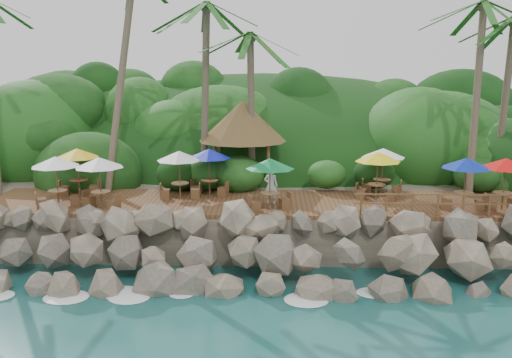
{
  "coord_description": "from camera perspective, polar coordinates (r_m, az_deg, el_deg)",
  "views": [
    {
      "loc": [
        0.77,
        -18.87,
        8.59
      ],
      "look_at": [
        0.0,
        6.0,
        3.4
      ],
      "focal_mm": 37.46,
      "sensor_mm": 36.0,
      "label": 1
    }
  ],
  "objects": [
    {
      "name": "palapa",
      "position": [
        28.86,
        -1.43,
        6.21
      ],
      "size": [
        4.74,
        4.74,
        4.6
      ],
      "color": "brown",
      "rests_on": "ground"
    },
    {
      "name": "jungle_foliage",
      "position": [
        34.96,
        0.46,
        -2.45
      ],
      "size": [
        44.0,
        16.0,
        12.0
      ],
      "primitive_type": null,
      "color": "#143811",
      "rests_on": "ground"
    },
    {
      "name": "waiter",
      "position": [
        25.03,
        1.6,
        -0.72
      ],
      "size": [
        0.7,
        0.52,
        1.75
      ],
      "primitive_type": "imported",
      "rotation": [
        0.0,
        0.0,
        2.98
      ],
      "color": "white",
      "rests_on": "terrace"
    },
    {
      "name": "railing",
      "position": [
        24.31,
        18.86,
        -2.39
      ],
      "size": [
        7.2,
        0.1,
        1.0
      ],
      "color": "brown",
      "rests_on": "terrace"
    },
    {
      "name": "seawall",
      "position": [
        22.17,
        -0.32,
        -7.82
      ],
      "size": [
        29.0,
        4.0,
        2.3
      ],
      "primitive_type": null,
      "color": "gray",
      "rests_on": "ground"
    },
    {
      "name": "jungle_hill",
      "position": [
        43.24,
        0.72,
        0.32
      ],
      "size": [
        44.8,
        28.0,
        15.4
      ],
      "primitive_type": "ellipsoid",
      "color": "#143811",
      "rests_on": "ground"
    },
    {
      "name": "ground",
      "position": [
        20.75,
        -0.53,
        -12.67
      ],
      "size": [
        140.0,
        140.0,
        0.0
      ],
      "primitive_type": "plane",
      "color": "#19514F",
      "rests_on": "ground"
    },
    {
      "name": "foam_line",
      "position": [
        21.01,
        -0.49,
        -12.26
      ],
      "size": [
        25.2,
        0.8,
        0.06
      ],
      "color": "white",
      "rests_on": "ground"
    },
    {
      "name": "land_base",
      "position": [
        35.69,
        0.5,
        -0.42
      ],
      "size": [
        32.0,
        25.2,
        2.1
      ],
      "primitive_type": "cube",
      "color": "gray",
      "rests_on": "ground"
    },
    {
      "name": "terrace",
      "position": [
        25.69,
        0.0,
        -2.62
      ],
      "size": [
        26.0,
        5.0,
        0.2
      ],
      "primitive_type": "cube",
      "color": "brown",
      "rests_on": "land_base"
    },
    {
      "name": "dining_clusters",
      "position": [
        25.02,
        0.51,
        1.84
      ],
      "size": [
        22.4,
        5.39,
        2.37
      ],
      "color": "brown",
      "rests_on": "terrace"
    },
    {
      "name": "palms",
      "position": [
        27.81,
        0.13,
        18.2
      ],
      "size": [
        32.35,
        7.18,
        12.43
      ],
      "color": "brown",
      "rests_on": "ground"
    }
  ]
}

